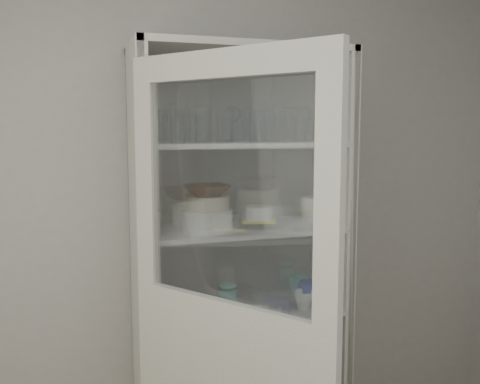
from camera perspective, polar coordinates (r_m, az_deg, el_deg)
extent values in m
cube|color=#A7A39A|center=(2.72, -5.48, -2.22)|extent=(3.60, 0.02, 2.60)
cube|color=#B4B4B3|center=(2.51, -10.73, -8.93)|extent=(0.03, 0.45, 2.10)
cube|color=#B4B4B3|center=(2.79, 9.59, -7.28)|extent=(0.03, 0.45, 2.10)
cube|color=slate|center=(2.80, -1.33, -7.12)|extent=(1.00, 0.03, 2.10)
cube|color=#B4B4B3|center=(2.54, 0.00, 14.94)|extent=(1.00, 0.45, 0.03)
cube|color=silver|center=(2.65, 0.10, -12.44)|extent=(0.94, 0.42, 0.02)
cube|color=silver|center=(2.55, 0.10, -3.93)|extent=(0.94, 0.42, 0.02)
cube|color=silver|center=(2.51, 0.11, 5.09)|extent=(0.94, 0.42, 0.02)
cube|color=#B4B4B3|center=(1.90, -1.45, 13.59)|extent=(0.55, 0.76, 0.10)
cube|color=#B4B4B3|center=(2.17, -9.84, 0.74)|extent=(0.08, 0.10, 0.80)
cube|color=#B4B4B3|center=(1.68, 9.52, -1.03)|extent=(0.08, 0.10, 0.80)
cube|color=silver|center=(1.90, -1.40, -0.04)|extent=(0.43, 0.60, 0.78)
cylinder|color=silver|center=(2.30, -8.85, 6.70)|extent=(0.08, 0.08, 0.13)
cylinder|color=silver|center=(2.32, -6.68, 6.76)|extent=(0.07, 0.07, 0.13)
cylinder|color=silver|center=(2.37, 1.68, 6.83)|extent=(0.07, 0.07, 0.13)
cylinder|color=silver|center=(2.36, -1.63, 6.98)|extent=(0.07, 0.07, 0.14)
cylinder|color=silver|center=(2.42, 4.14, 6.99)|extent=(0.07, 0.07, 0.15)
cylinder|color=silver|center=(2.47, 5.21, 7.08)|extent=(0.10, 0.10, 0.15)
cylinder|color=silver|center=(2.51, 6.44, 6.85)|extent=(0.07, 0.07, 0.14)
cylinder|color=silver|center=(2.47, -6.15, 7.06)|extent=(0.09, 0.09, 0.15)
cylinder|color=silver|center=(2.44, -8.02, 6.97)|extent=(0.10, 0.10, 0.15)
cylinder|color=silver|center=(2.46, -3.94, 7.12)|extent=(0.08, 0.08, 0.16)
cylinder|color=silver|center=(2.55, 3.49, 7.08)|extent=(0.10, 0.10, 0.15)
cylinder|color=silver|center=(2.56, 2.23, 6.94)|extent=(0.08, 0.08, 0.14)
cylinder|color=white|center=(2.44, -3.50, -3.00)|extent=(0.23, 0.23, 0.10)
cylinder|color=white|center=(2.59, -4.87, -2.44)|extent=(0.21, 0.21, 0.10)
cylinder|color=beige|center=(2.43, -3.51, -1.13)|extent=(0.21, 0.21, 0.06)
imported|color=#3F2310|center=(2.42, -3.52, 0.19)|extent=(0.21, 0.21, 0.05)
cylinder|color=silver|center=(2.60, 1.97, -3.29)|extent=(0.36, 0.36, 0.02)
cube|color=yellow|center=(2.60, 1.98, -2.98)|extent=(0.20, 0.20, 0.01)
cylinder|color=white|center=(2.59, 1.98, -2.19)|extent=(0.18, 0.18, 0.06)
cylinder|color=silver|center=(2.72, 8.09, -1.79)|extent=(0.14, 0.14, 0.12)
imported|color=#102A9B|center=(2.72, 7.62, -10.59)|extent=(0.17, 0.17, 0.11)
imported|color=teal|center=(2.83, 6.35, -9.92)|extent=(0.13, 0.13, 0.10)
imported|color=white|center=(2.64, 6.82, -11.36)|extent=(0.11, 0.11, 0.09)
cylinder|color=teal|center=(2.64, -1.36, -11.24)|extent=(0.09, 0.09, 0.09)
ellipsoid|color=teal|center=(2.62, -1.36, -10.06)|extent=(0.09, 0.09, 0.02)
cylinder|color=silver|center=(2.51, -6.56, -12.91)|extent=(0.10, 0.10, 0.04)
cylinder|color=white|center=(2.58, -9.05, -11.35)|extent=(0.13, 0.13, 0.13)
cube|color=gray|center=(2.89, 4.41, -18.54)|extent=(0.20, 0.14, 0.06)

